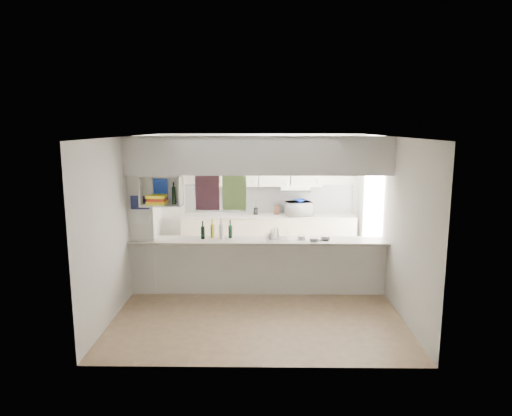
{
  "coord_description": "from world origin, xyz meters",
  "views": [
    {
      "loc": [
        0.06,
        -7.28,
        2.76
      ],
      "look_at": [
        -0.04,
        0.5,
        1.36
      ],
      "focal_mm": 32.0,
      "sensor_mm": 36.0,
      "label": 1
    }
  ],
  "objects_px": {
    "bowl": "(300,201)",
    "wine_bottles": "(217,231)",
    "microwave": "(299,209)",
    "dish_rack": "(276,234)"
  },
  "relations": [
    {
      "from": "microwave",
      "to": "bowl",
      "type": "distance_m",
      "value": 0.18
    },
    {
      "from": "microwave",
      "to": "dish_rack",
      "type": "xyz_separation_m",
      "value": [
        -0.53,
        -2.02,
        -0.06
      ]
    },
    {
      "from": "bowl",
      "to": "wine_bottles",
      "type": "relative_size",
      "value": 0.44
    },
    {
      "from": "microwave",
      "to": "wine_bottles",
      "type": "relative_size",
      "value": 1.01
    },
    {
      "from": "microwave",
      "to": "bowl",
      "type": "relative_size",
      "value": 2.28
    },
    {
      "from": "wine_bottles",
      "to": "dish_rack",
      "type": "bearing_deg",
      "value": -2.56
    },
    {
      "from": "bowl",
      "to": "wine_bottles",
      "type": "bearing_deg",
      "value": -128.26
    },
    {
      "from": "microwave",
      "to": "wine_bottles",
      "type": "distance_m",
      "value": 2.49
    },
    {
      "from": "dish_rack",
      "to": "bowl",
      "type": "bearing_deg",
      "value": 72.86
    },
    {
      "from": "wine_bottles",
      "to": "microwave",
      "type": "bearing_deg",
      "value": 52.45
    }
  ]
}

